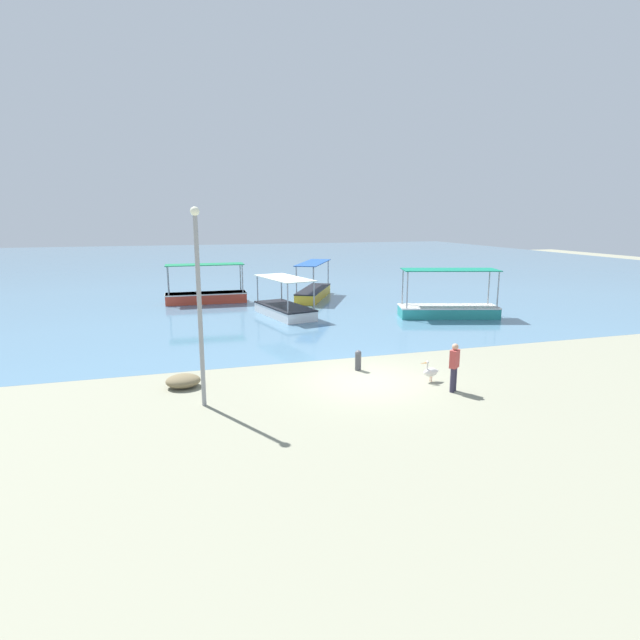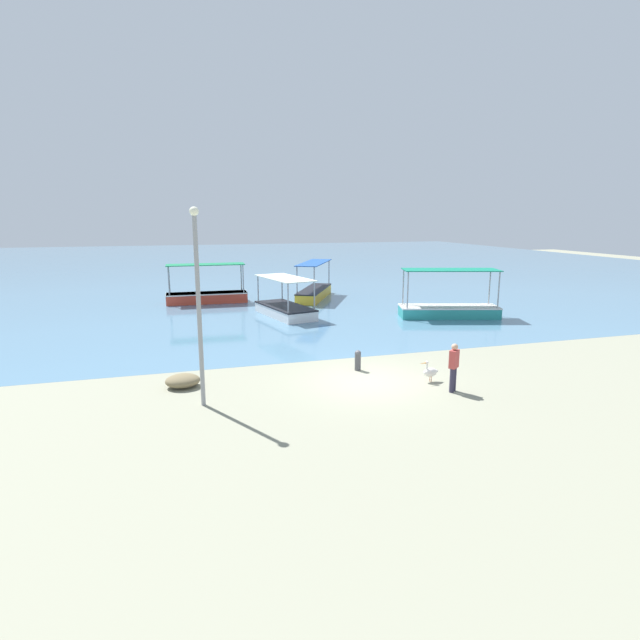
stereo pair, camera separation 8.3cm
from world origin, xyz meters
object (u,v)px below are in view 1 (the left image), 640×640
fisherman_standing (454,366)px  net_pile (183,381)px  fishing_boat_far_left (313,291)px  mooring_bollard (358,359)px  fishing_boat_near_left (285,308)px  lamp_post (199,298)px  fishing_boat_far_right (206,295)px  fishing_boat_outer (448,308)px  pelican (430,372)px

fisherman_standing → net_pile: size_ratio=1.41×
fishing_boat_far_left → mooring_bollard: size_ratio=7.55×
mooring_bollard → net_pile: mooring_bollard is taller
mooring_bollard → fisherman_standing: (2.27, -3.18, 0.48)m
fishing_boat_near_left → lamp_post: 14.86m
fishing_boat_far_left → lamp_post: 21.47m
fishing_boat_far_right → fishing_boat_outer: bearing=-34.2°
fishing_boat_near_left → lamp_post: lamp_post is taller
fishing_boat_near_left → fishing_boat_outer: (9.28, -3.03, 0.05)m
fishing_boat_far_left → net_pile: fishing_boat_far_left is taller
fishing_boat_near_left → fisherman_standing: size_ratio=3.04×
pelican → fishing_boat_outer: bearing=56.7°
pelican → lamp_post: bearing=-179.7°
lamp_post → mooring_bollard: lamp_post is taller
fishing_boat_outer → net_pile: bearing=-151.2°
fishing_boat_far_right → fishing_boat_outer: (13.48, -9.17, -0.00)m
fishing_boat_outer → lamp_post: bearing=-144.9°
fishing_boat_far_right → lamp_post: (-1.37, -19.60, 2.91)m
fishing_boat_near_left → fishing_boat_far_left: bearing=59.5°
mooring_bollard → net_pile: 6.59m
fishing_boat_far_right → fishing_boat_far_left: size_ratio=0.90×
fishing_boat_far_right → lamp_post: bearing=-94.0°
fishing_boat_near_left → pelican: 13.63m
pelican → fisherman_standing: bearing=-77.9°
fishing_boat_near_left → net_pile: fishing_boat_near_left is taller
pelican → mooring_bollard: 2.87m
fishing_boat_far_right → fishing_boat_far_left: fishing_boat_far_right is taller
mooring_bollard → lamp_post: bearing=-160.8°
pelican → fishing_boat_far_right: bearing=108.8°
net_pile → fishing_boat_far_right: bearing=83.6°
fishing_boat_near_left → pelican: fishing_boat_near_left is taller
fisherman_standing → net_pile: (-8.86, 3.05, -0.67)m
net_pile → pelican: bearing=-12.5°
pelican → fishing_boat_near_left: bearing=100.3°
fishing_boat_far_right → net_pile: 17.76m
lamp_post → net_pile: bearing=107.0°
mooring_bollard → net_pile: size_ratio=0.67×
fisherman_standing → pelican: bearing=102.1°
net_pile → fishing_boat_far_left: bearing=61.0°
fishing_boat_far_right → mooring_bollard: fishing_boat_far_right is taller
fishing_boat_far_left → fishing_boat_outer: bearing=-56.5°
fishing_boat_near_left → fishing_boat_far_right: fishing_boat_far_right is taller
fishing_boat_outer → fisherman_standing: size_ratio=3.58×
mooring_bollard → fishing_boat_far_left: bearing=80.1°
fishing_boat_outer → mooring_bollard: size_ratio=7.52×
pelican → mooring_bollard: size_ratio=1.00×
fishing_boat_outer → pelican: fishing_boat_outer is taller
fishing_boat_far_left → net_pile: size_ratio=5.08×
fishing_boat_far_left → net_pile: 19.81m
fishing_boat_near_left → fisherman_standing: fishing_boat_near_left is taller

